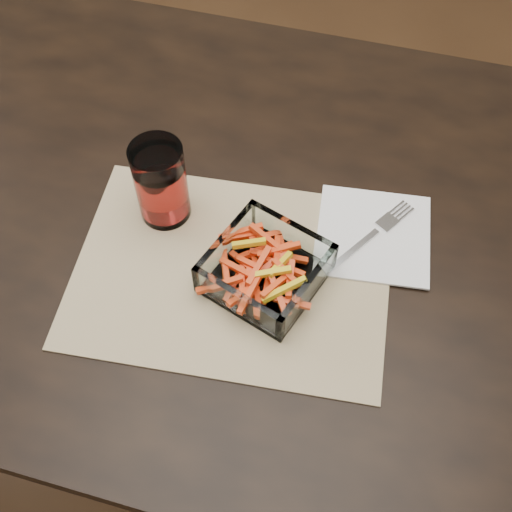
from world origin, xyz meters
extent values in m
plane|color=#331E0F|center=(0.00, 0.00, 0.00)|extent=(4.50, 4.50, 0.00)
cube|color=black|center=(0.00, 0.00, 0.73)|extent=(1.60, 0.90, 0.03)
cylinder|color=black|center=(-0.72, 0.37, 0.36)|extent=(0.06, 0.06, 0.72)
cube|color=tan|center=(0.00, -0.11, 0.75)|extent=(0.48, 0.37, 0.00)
cube|color=white|center=(0.05, -0.11, 0.76)|extent=(0.18, 0.18, 0.01)
cube|color=white|center=(0.07, -0.04, 0.78)|extent=(0.14, 0.06, 0.06)
cube|color=white|center=(0.03, -0.17, 0.78)|extent=(0.14, 0.06, 0.06)
cube|color=white|center=(-0.02, -0.09, 0.78)|extent=(0.06, 0.14, 0.06)
cube|color=white|center=(0.11, -0.13, 0.78)|extent=(0.06, 0.14, 0.06)
cylinder|color=white|center=(-0.13, -0.03, 0.82)|extent=(0.08, 0.08, 0.13)
cylinder|color=red|center=(-0.13, -0.03, 0.81)|extent=(0.07, 0.07, 0.09)
cube|color=white|center=(0.18, 0.01, 0.76)|extent=(0.18, 0.18, 0.00)
cube|color=silver|center=(0.16, -0.03, 0.76)|extent=(0.06, 0.09, 0.00)
cube|color=silver|center=(0.20, 0.03, 0.76)|extent=(0.04, 0.04, 0.00)
cube|color=silver|center=(0.21, 0.06, 0.76)|extent=(0.02, 0.03, 0.00)
cube|color=silver|center=(0.21, 0.06, 0.76)|extent=(0.02, 0.03, 0.00)
cube|color=silver|center=(0.22, 0.06, 0.76)|extent=(0.02, 0.03, 0.00)
cube|color=silver|center=(0.22, 0.05, 0.76)|extent=(0.02, 0.03, 0.00)
camera|label=1|loc=(0.16, -0.57, 1.53)|focal=45.00mm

